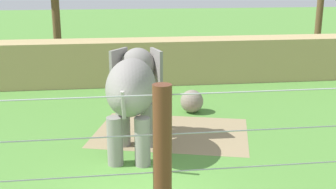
% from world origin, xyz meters
% --- Properties ---
extents(dirt_patch, '(5.81, 4.73, 0.01)m').
position_xyz_m(dirt_patch, '(1.37, 4.45, 0.00)').
color(dirt_patch, '#937F5B').
rests_on(dirt_patch, ground).
extents(embankment_wall, '(36.00, 1.80, 2.11)m').
position_xyz_m(embankment_wall, '(0.00, 11.56, 1.05)').
color(embankment_wall, tan).
rests_on(embankment_wall, ground).
extents(elephant, '(1.95, 3.87, 2.90)m').
position_xyz_m(elephant, '(0.04, 3.09, 1.92)').
color(elephant, gray).
rests_on(elephant, ground).
extents(enrichment_ball, '(0.88, 0.88, 0.88)m').
position_xyz_m(enrichment_ball, '(2.46, 6.53, 0.44)').
color(enrichment_ball, gray).
rests_on(enrichment_ball, ground).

